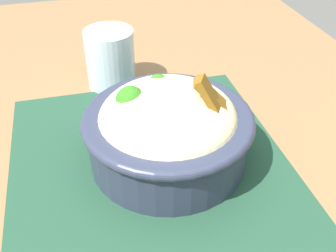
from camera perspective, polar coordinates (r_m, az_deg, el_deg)
table at (r=0.50m, az=-2.86°, el=-14.65°), size 1.33×0.88×0.73m
placemat at (r=0.47m, az=-1.75°, el=-7.94°), size 0.43×0.33×0.00m
bowl at (r=0.47m, az=-0.03°, el=-0.23°), size 0.20×0.20×0.12m
drinking_glass at (r=0.63m, az=-8.24°, el=8.90°), size 0.07×0.07×0.09m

